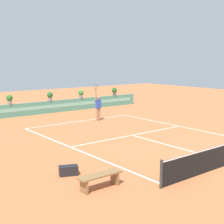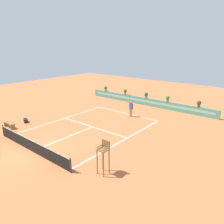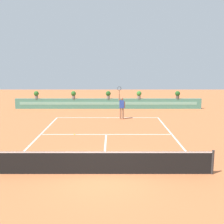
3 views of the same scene
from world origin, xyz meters
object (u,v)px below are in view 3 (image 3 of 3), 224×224
object	(u,v)px
tennis_player	(120,106)
potted_plant_left	(72,94)
potted_plant_far_left	(35,94)
potted_plant_far_right	(176,94)
potted_plant_centre	(107,94)
tennis_ball_near_baseline	(73,134)
potted_plant_right	(138,94)

from	to	relation	value
tennis_player	potted_plant_left	distance (m)	6.80
potted_plant_far_left	potted_plant_far_right	bearing A→B (deg)	0.00
tennis_player	potted_plant_far_right	size ratio (longest dim) A/B	3.57
potted_plant_far_left	potted_plant_left	xyz separation A→B (m)	(3.58, 0.00, 0.00)
potted_plant_far_right	tennis_player	bearing A→B (deg)	-137.40
potted_plant_centre	tennis_player	bearing A→B (deg)	-77.54
potted_plant_left	potted_plant_centre	bearing A→B (deg)	0.00
tennis_ball_near_baseline	potted_plant_far_right	xyz separation A→B (m)	(8.65, 10.09, 1.38)
potted_plant_right	potted_plant_left	distance (m)	6.31
potted_plant_far_left	potted_plant_left	bearing A→B (deg)	0.00
potted_plant_far_right	potted_plant_centre	bearing A→B (deg)	180.00
tennis_player	potted_plant_right	distance (m)	5.44
potted_plant_right	tennis_ball_near_baseline	bearing A→B (deg)	-116.06
tennis_ball_near_baseline	potted_plant_far_right	distance (m)	13.36
tennis_ball_near_baseline	potted_plant_centre	xyz separation A→B (m)	(1.97, 10.09, 1.38)
potted_plant_far_left	potted_plant_right	distance (m)	9.89
potted_plant_centre	tennis_ball_near_baseline	bearing A→B (deg)	-101.02
potted_plant_far_left	potted_plant_left	distance (m)	3.58
tennis_player	potted_plant_far_right	bearing A→B (deg)	42.60
tennis_ball_near_baseline	potted_plant_far_left	size ratio (longest dim) A/B	0.09
tennis_player	potted_plant_left	size ratio (longest dim) A/B	3.57
tennis_ball_near_baseline	potted_plant_right	xyz separation A→B (m)	(4.93, 10.09, 1.38)
tennis_ball_near_baseline	potted_plant_right	distance (m)	11.32
potted_plant_far_left	potted_plant_left	world-z (taller)	same
tennis_player	potted_plant_left	bearing A→B (deg)	131.19
potted_plant_left	potted_plant_right	bearing A→B (deg)	0.00
tennis_player	potted_plant_far_left	bearing A→B (deg)	147.61
potted_plant_right	potted_plant_far_right	xyz separation A→B (m)	(3.72, 0.00, 0.00)
tennis_player	tennis_ball_near_baseline	size ratio (longest dim) A/B	38.01
potted_plant_far_left	potted_plant_right	world-z (taller)	same
potted_plant_centre	potted_plant_far_right	xyz separation A→B (m)	(6.68, 0.00, 0.00)
potted_plant_right	tennis_player	bearing A→B (deg)	-109.81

